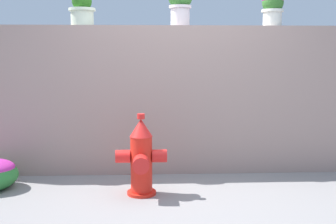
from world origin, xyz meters
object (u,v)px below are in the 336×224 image
Objects in this scene: potted_plant_1 at (82,7)px; potted_plant_3 at (273,6)px; potted_plant_2 at (180,1)px; fire_hydrant at (141,159)px.

potted_plant_3 is (2.16, 0.01, 0.02)m from potted_plant_1.
potted_plant_2 reaches higher than potted_plant_1.
potted_plant_1 is at bearing -179.71° from potted_plant_3.
potted_plant_1 is 1.11m from potted_plant_2.
potted_plant_3 is (1.06, -0.06, -0.06)m from potted_plant_2.
potted_plant_2 reaches higher than potted_plant_3.
fire_hydrant is (-1.50, -0.84, -1.56)m from potted_plant_3.
fire_hydrant is (0.66, -0.83, -1.54)m from potted_plant_1.
potted_plant_1 is 1.87m from fire_hydrant.
potted_plant_2 is at bearing 176.61° from potted_plant_3.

